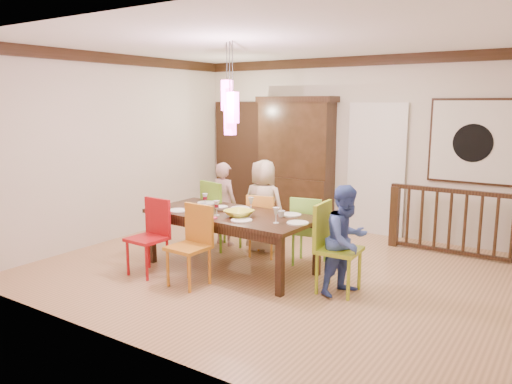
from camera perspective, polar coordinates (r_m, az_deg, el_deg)
The scene contains 36 objects.
floor at distance 6.61m, azimuth 2.74°, elevation -8.92°, with size 6.00×6.00×0.00m, color #9F754D.
ceiling at distance 6.28m, azimuth 2.98°, elevation 16.92°, with size 6.00×6.00×0.00m, color white.
wall_back at distance 8.52m, azimuth 11.53°, elevation 5.21°, with size 6.00×6.00×0.00m, color beige.
wall_left at distance 8.22m, azimuth -15.48°, elevation 4.87°, with size 5.00×5.00×0.00m, color beige.
crown_molding at distance 6.28m, azimuth 2.97°, elevation 16.20°, with size 6.00×5.00×0.16m, color black, non-canonical shape.
panel_door at distance 9.67m, azimuth -1.97°, elevation 3.61°, with size 1.04×0.07×2.24m, color black.
white_doorway at distance 8.40m, azimuth 13.55°, elevation 2.32°, with size 0.97×0.05×2.22m, color silver.
painting at distance 7.97m, azimuth 23.57°, elevation 5.31°, with size 1.25×0.06×1.25m.
pendant_cluster at distance 6.32m, azimuth -2.99°, elevation 9.67°, with size 0.27×0.21×1.14m.
dining_table at distance 6.50m, azimuth -2.87°, elevation -3.08°, with size 2.28×1.10×0.75m.
chair_far_left at distance 7.44m, azimuth -3.87°, elevation -2.02°, with size 0.56×0.56×1.03m.
chair_far_mid at distance 7.08m, azimuth 1.02°, elevation -3.26°, with size 0.48×0.48×0.90m.
chair_far_right at distance 6.75m, azimuth 6.15°, elevation -3.80°, with size 0.49×0.49×0.94m.
chair_near_left at distance 6.45m, azimuth -12.38°, elevation -4.54°, with size 0.45×0.45×0.96m.
chair_near_mid at distance 5.98m, azimuth -7.76°, elevation -5.55°, with size 0.45×0.45×0.96m.
chair_end_right at distance 5.79m, azimuth 9.49°, elevation -5.70°, with size 0.50×0.50×1.03m.
china_hutch at distance 8.82m, azimuth 4.58°, elevation 3.50°, with size 1.43×0.46×2.26m.
balustrade at distance 7.62m, azimuth 22.77°, elevation -3.21°, with size 2.13×0.12×0.96m.
person_far_left at distance 7.63m, azimuth -3.66°, elevation -1.35°, with size 0.46×0.31×1.27m, color #D2A0A4.
person_far_mid at distance 7.28m, azimuth 0.82°, elevation -1.59°, with size 0.66×0.43×1.35m, color #C4B194.
person_end_right at distance 5.75m, azimuth 10.29°, elevation -5.44°, with size 0.61×0.48×1.26m, color #4059B3.
serving_bowl at distance 6.25m, azimuth -1.95°, elevation -2.47°, with size 0.35×0.35×0.09m, color gold.
small_bowl at distance 6.64m, azimuth -3.99°, elevation -1.86°, with size 0.18×0.18×0.06m, color white.
cup_left at distance 6.61m, azimuth -6.14°, elevation -1.74°, with size 0.13×0.13×0.10m, color silver.
cup_right at distance 6.23m, azimuth 2.89°, elevation -2.52°, with size 0.09×0.09×0.08m, color silver.
plate_far_left at distance 7.12m, azimuth -5.68°, elevation -1.23°, with size 0.26×0.26×0.01m, color white.
plate_far_mid at distance 6.73m, azimuth -1.81°, elevation -1.85°, with size 0.26×0.26×0.01m, color white.
plate_far_right at distance 6.36m, azimuth 4.03°, elevation -2.60°, with size 0.26×0.26×0.01m, color white.
plate_near_left at distance 6.67m, azimuth -8.98°, elevation -2.09°, with size 0.26×0.26×0.01m, color white.
plate_near_mid at distance 6.05m, azimuth -1.67°, elevation -3.25°, with size 0.26×0.26×0.01m, color white.
plate_end_right at distance 5.94m, azimuth 4.78°, elevation -3.54°, with size 0.26×0.26×0.01m, color white.
wine_glass_a at distance 6.85m, azimuth -5.84°, elevation -0.94°, with size 0.08×0.08×0.19m, color #590C19, non-canonical shape.
wine_glass_b at distance 6.54m, azimuth -0.58°, elevation -1.43°, with size 0.08×0.08×0.19m, color silver, non-canonical shape.
wine_glass_c at distance 6.33m, azimuth -4.51°, elevation -1.85°, with size 0.08×0.08×0.19m, color #590C19, non-canonical shape.
wine_glass_d at distance 5.92m, azimuth 2.29°, elevation -2.68°, with size 0.08×0.08×0.19m, color silver, non-canonical shape.
napkin at distance 6.19m, azimuth -5.46°, elevation -2.97°, with size 0.18×0.14×0.01m, color #D83359.
Camera 1 is at (3.19, -5.37, 2.17)m, focal length 35.00 mm.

